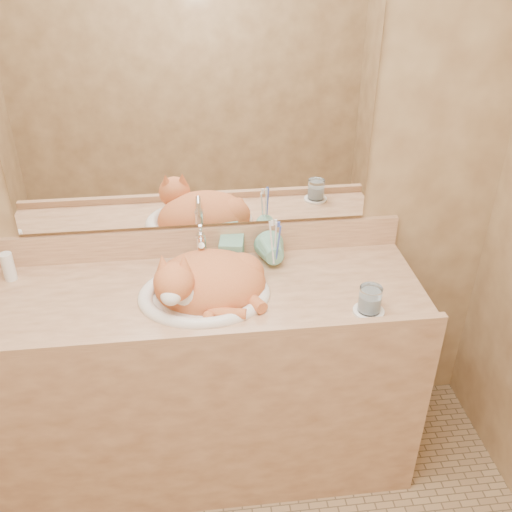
{
  "coord_description": "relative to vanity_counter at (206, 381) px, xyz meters",
  "views": [
    {
      "loc": [
        0.0,
        -0.94,
        2.02
      ],
      "look_at": [
        0.2,
        0.7,
        1.0
      ],
      "focal_mm": 40.0,
      "sensor_mm": 36.0,
      "label": 1
    }
  ],
  "objects": [
    {
      "name": "cat",
      "position": [
        0.02,
        -0.02,
        0.49
      ],
      "size": [
        0.42,
        0.35,
        0.22
      ],
      "primitive_type": null,
      "rotation": [
        0.0,
        0.0,
        -0.06
      ],
      "color": "#C0582C",
      "rests_on": "sink_basin"
    },
    {
      "name": "saucer",
      "position": [
        0.56,
        -0.18,
        0.43
      ],
      "size": [
        0.11,
        0.11,
        0.01
      ],
      "primitive_type": "cylinder",
      "color": "white",
      "rests_on": "vanity_counter"
    },
    {
      "name": "water_glass",
      "position": [
        0.56,
        -0.18,
        0.48
      ],
      "size": [
        0.08,
        0.08,
        0.09
      ],
      "primitive_type": "cylinder",
      "color": "white",
      "rests_on": "saucer"
    },
    {
      "name": "toothbrush_cup",
      "position": [
        0.28,
        0.11,
        0.48
      ],
      "size": [
        0.13,
        0.13,
        0.11
      ],
      "primitive_type": "imported",
      "rotation": [
        0.0,
        0.0,
        0.1
      ],
      "color": "#69A88C",
      "rests_on": "vanity_counter"
    },
    {
      "name": "soap_dispenser",
      "position": [
        0.12,
        0.16,
        0.53
      ],
      "size": [
        0.11,
        0.11,
        0.2
      ],
      "primitive_type": "imported",
      "rotation": [
        0.0,
        0.0,
        -0.16
      ],
      "color": "#69A88C",
      "rests_on": "vanity_counter"
    },
    {
      "name": "vanity_counter",
      "position": [
        0.0,
        0.0,
        0.0
      ],
      "size": [
        1.6,
        0.55,
        0.85
      ],
      "primitive_type": null,
      "color": "#956342",
      "rests_on": "floor"
    },
    {
      "name": "wall_back",
      "position": [
        0.0,
        0.28,
        0.82
      ],
      "size": [
        2.4,
        0.02,
        2.5
      ],
      "primitive_type": "cube",
      "color": "brown",
      "rests_on": "ground"
    },
    {
      "name": "toothbrushes",
      "position": [
        0.28,
        0.11,
        0.55
      ],
      "size": [
        0.04,
        0.04,
        0.22
      ],
      "primitive_type": null,
      "color": "white",
      "rests_on": "toothbrush_cup"
    },
    {
      "name": "mirror",
      "position": [
        0.0,
        0.26,
        0.97
      ],
      "size": [
        1.3,
        0.02,
        0.8
      ],
      "primitive_type": "cube",
      "color": "white",
      "rests_on": "wall_back"
    },
    {
      "name": "faucet",
      "position": [
        0.01,
        0.16,
        0.51
      ],
      "size": [
        0.05,
        0.12,
        0.17
      ],
      "primitive_type": null,
      "rotation": [
        0.0,
        0.0,
        -0.07
      ],
      "color": "silver",
      "rests_on": "vanity_counter"
    },
    {
      "name": "sink_basin",
      "position": [
        0.01,
        -0.02,
        0.5
      ],
      "size": [
        0.52,
        0.45,
        0.14
      ],
      "primitive_type": null,
      "rotation": [
        0.0,
        0.0,
        0.18
      ],
      "color": "white",
      "rests_on": "vanity_counter"
    },
    {
      "name": "lotion_bottle",
      "position": [
        -0.69,
        0.17,
        0.48
      ],
      "size": [
        0.05,
        0.05,
        0.11
      ],
      "primitive_type": "cylinder",
      "color": "white",
      "rests_on": "vanity_counter"
    }
  ]
}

